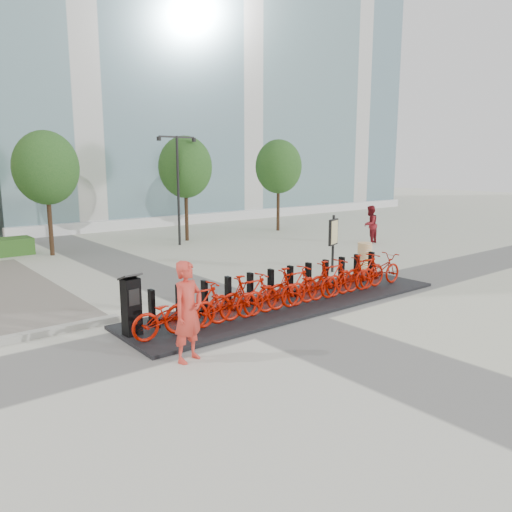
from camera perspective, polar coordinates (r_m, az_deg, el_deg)
ground at (r=12.62m, az=0.71°, el=-6.86°), size 120.00×120.00×0.00m
glass_building at (r=42.22m, az=-7.53°, el=21.69°), size 32.00×16.00×24.00m
tree_1 at (r=22.18m, az=-22.87°, el=9.25°), size 2.60×2.60×5.10m
tree_2 at (r=24.78m, az=-8.08°, el=10.01°), size 2.60×2.60×5.10m
tree_3 at (r=28.31m, az=2.58°, el=10.16°), size 2.60×2.60×5.10m
streetlamp at (r=23.42m, az=-8.92°, el=8.85°), size 2.00×0.20×5.00m
dock_pad at (r=13.65m, az=4.15°, el=-5.37°), size 9.60×2.40×0.08m
dock_rail_posts at (r=13.91m, az=3.03°, el=-3.07°), size 8.02×0.50×0.85m
bike_0 at (r=11.02m, az=-9.70°, el=-6.55°), size 1.85×0.64×0.97m
bike_1 at (r=11.36m, az=-6.51°, el=-5.67°), size 1.79×0.51×1.08m
bike_2 at (r=11.75m, az=-3.53°, el=-5.33°), size 1.85×0.64×0.97m
bike_3 at (r=12.15m, az=-0.74°, el=-4.52°), size 1.79×0.51×1.08m
bike_4 at (r=12.60m, az=1.85°, el=-4.22°), size 1.85×0.64×0.97m
bike_5 at (r=13.05m, az=4.26°, el=-3.48°), size 1.79×0.51×1.08m
bike_6 at (r=13.55m, az=6.49°, el=-3.23°), size 1.85×0.64×0.97m
bike_7 at (r=14.05m, az=8.57°, el=-2.56°), size 1.79×0.51×1.08m
bike_8 at (r=14.59m, az=10.50°, el=-2.35°), size 1.85×0.64×0.97m
bike_9 at (r=15.12m, az=12.30°, el=-1.76°), size 1.79×0.51×1.08m
bike_10 at (r=15.68m, az=13.95°, el=-1.59°), size 1.85×0.64×0.97m
kiosk at (r=11.19m, az=-14.06°, el=-5.50°), size 0.46×0.40×1.39m
worker_red at (r=9.68m, az=-7.77°, el=-6.30°), size 0.83×0.67×1.97m
pedestrian at (r=24.46m, az=12.90°, el=3.53°), size 1.02×0.88×1.81m
construction_barrel at (r=18.33m, az=12.30°, el=-0.02°), size 0.64×0.64×0.99m
map_sign at (r=17.60m, az=8.84°, el=2.44°), size 0.65×0.33×2.01m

